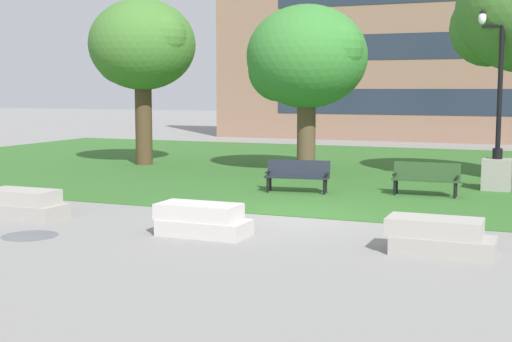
% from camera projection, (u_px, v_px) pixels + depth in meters
% --- Properties ---
extents(ground_plane, '(140.00, 140.00, 0.00)m').
position_uv_depth(ground_plane, '(295.00, 217.00, 16.31)').
color(ground_plane, gray).
extents(grass_lawn, '(40.00, 20.00, 0.02)m').
position_uv_depth(grass_lawn, '(386.00, 170.00, 25.51)').
color(grass_lawn, '#336628').
rests_on(grass_lawn, ground).
extents(concrete_block_center, '(1.84, 0.90, 0.64)m').
position_uv_depth(concrete_block_center, '(24.00, 204.00, 16.25)').
color(concrete_block_center, '#9E9991').
rests_on(concrete_block_center, ground).
extents(concrete_block_left, '(1.85, 0.90, 0.64)m').
position_uv_depth(concrete_block_left, '(202.00, 220.00, 14.28)').
color(concrete_block_left, '#BCB7B2').
rests_on(concrete_block_left, ground).
extents(concrete_block_right, '(1.89, 0.90, 0.64)m').
position_uv_depth(concrete_block_right, '(439.00, 237.00, 12.68)').
color(concrete_block_right, '#9E9991').
rests_on(concrete_block_right, ground).
extents(skateboard, '(0.25, 1.02, 0.14)m').
position_uv_depth(skateboard, '(0.00, 208.00, 17.07)').
color(skateboard, olive).
rests_on(skateboard, ground).
extents(puddle, '(1.12, 1.12, 0.01)m').
position_uv_depth(puddle, '(30.00, 236.00, 14.25)').
color(puddle, '#47515B').
rests_on(puddle, ground).
extents(park_bench_near_left, '(1.86, 0.77, 0.90)m').
position_uv_depth(park_bench_near_left, '(298.00, 174.00, 20.04)').
color(park_bench_near_left, '#1E232D').
rests_on(park_bench_near_left, grass_lawn).
extents(park_bench_near_right, '(1.81, 0.56, 0.90)m').
position_uv_depth(park_bench_near_right, '(426.00, 177.00, 19.42)').
color(park_bench_near_right, '#284723').
rests_on(park_bench_near_right, grass_lawn).
extents(lamp_post_center, '(1.32, 0.80, 5.15)m').
position_uv_depth(lamp_post_center, '(497.00, 154.00, 20.45)').
color(lamp_post_center, gray).
rests_on(lamp_post_center, grass_lawn).
extents(tree_far_right, '(4.38, 4.17, 5.77)m').
position_uv_depth(tree_far_right, '(306.00, 59.00, 24.55)').
color(tree_far_right, brown).
rests_on(tree_far_right, grass_lawn).
extents(tree_near_right, '(4.23, 4.03, 6.28)m').
position_uv_depth(tree_near_right, '(141.00, 47.00, 26.97)').
color(tree_near_right, '#4C3823').
rests_on(tree_near_right, grass_lawn).
extents(building_facade_distant, '(31.90, 1.03, 13.11)m').
position_uv_depth(building_facade_distant, '(497.00, 19.00, 37.11)').
color(building_facade_distant, '#8E6B56').
rests_on(building_facade_distant, ground).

